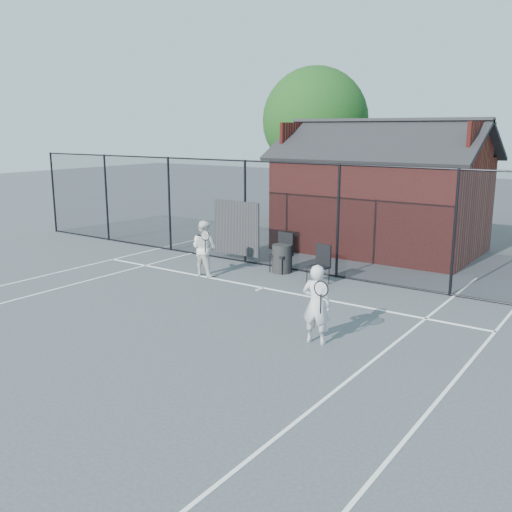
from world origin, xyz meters
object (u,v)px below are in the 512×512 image
Objects in this scene: clubhouse at (381,201)px; chair_left at (318,265)px; player_back at (204,248)px; chair_right at (281,253)px; waste_bin at (282,259)px; player_front at (316,304)px.

clubhouse is 5.04m from chair_left.
player_back is 1.41× the size of chair_right.
chair_right is 1.37× the size of waste_bin.
player_front is at bearing -44.44° from chair_right.
clubhouse is at bearing 107.71° from chair_left.
waste_bin is at bearing 43.79° from player_back.
chair_right is at bearing 180.00° from waste_bin.
player_front is at bearing -74.31° from clubhouse.
clubhouse is at bearing 66.91° from player_back.
waste_bin is at bearing -102.42° from clubhouse.
player_front is 5.55m from player_back.
chair_right is (-3.39, 4.10, -0.21)m from player_front.
player_front is at bearing -48.97° from chair_left.
chair_left reaches higher than waste_bin.
player_front is at bearing -28.30° from player_back.
clubhouse reaches higher than chair_left.
chair_right is 0.15m from waste_bin.
player_front is 0.99× the size of player_back.
player_front is 5.32m from chair_right.
clubhouse is 6.13× the size of chair_right.
player_back is (-2.50, -5.87, -0.86)m from clubhouse.
chair_right is (-1.00, -4.40, -1.08)m from clubhouse.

